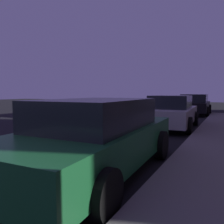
% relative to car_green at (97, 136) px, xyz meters
% --- Properties ---
extents(car_green, '(2.21, 4.67, 1.43)m').
position_rel_car_green_xyz_m(car_green, '(0.00, 0.00, 0.00)').
color(car_green, '#19592D').
rests_on(car_green, ground).
extents(car_silver, '(2.14, 4.23, 1.43)m').
position_rel_car_green_xyz_m(car_silver, '(0.00, 6.15, -0.02)').
color(car_silver, '#B7B7BF').
rests_on(car_silver, ground).
extents(car_black, '(2.20, 4.36, 1.43)m').
position_rel_car_green_xyz_m(car_black, '(-0.00, 13.20, -0.00)').
color(car_black, black).
rests_on(car_black, ground).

